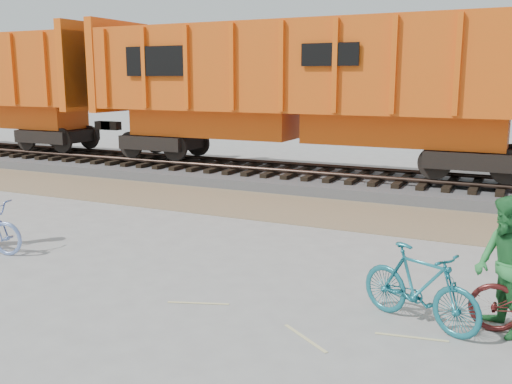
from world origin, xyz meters
The scene contains 7 objects.
ground centered at (0.00, 0.00, 0.00)m, with size 120.00×120.00×0.00m, color #9E9E99.
gravel_strip centered at (0.00, 5.50, 0.01)m, with size 120.00×3.00×0.02m, color #8D7757.
ballast_bed centered at (0.00, 9.00, 0.15)m, with size 120.00×4.00×0.30m, color slate.
track centered at (0.00, 9.00, 0.47)m, with size 120.00×2.60×0.24m.
hopper_car_center centered at (-3.22, 9.00, 3.01)m, with size 14.00×3.13×4.65m.
bicycle_teal centered at (2.00, -0.17, 0.53)m, with size 0.50×1.77×1.06m, color #1A6875.
person_man centered at (3.00, 0.03, 0.89)m, with size 0.86×0.67×1.78m, color #267536.
Camera 1 is at (3.10, -7.46, 3.18)m, focal length 40.00 mm.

